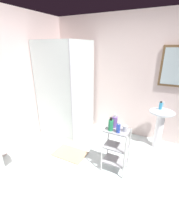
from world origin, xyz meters
TOP-DOWN VIEW (x-y plane):
  - ground_plane at (0.00, 0.00)m, footprint 4.20×4.20m
  - wall_back at (0.01, 1.85)m, footprint 4.20×0.14m
  - shower_stall at (-1.23, 1.17)m, footprint 0.92×0.92m
  - pedestal_sink at (0.65, 1.52)m, footprint 0.46×0.37m
  - sink_faucet at (0.65, 1.64)m, footprint 0.03×0.03m
  - storage_cart at (0.12, 0.49)m, footprint 0.38×0.28m
  - hand_soap_bottle at (0.61, 1.50)m, footprint 0.06×0.06m
  - shampoo_bottle_blue at (0.16, 0.43)m, footprint 0.06×0.06m
  - conditioner_bottle_purple at (0.06, 0.56)m, footprint 0.08×0.08m
  - body_wash_bottle_green at (0.04, 0.43)m, footprint 0.07×0.07m
  - rinse_cup at (0.24, 0.50)m, footprint 0.07×0.07m
  - bath_mat at (-0.76, 0.49)m, footprint 0.60×0.40m

SIDE VIEW (x-z plane):
  - ground_plane at x=0.00m, z-range -0.02..0.00m
  - bath_mat at x=-0.76m, z-range 0.00..0.02m
  - storage_cart at x=0.12m, z-range 0.07..0.81m
  - shower_stall at x=-1.23m, z-range -0.54..1.46m
  - pedestal_sink at x=0.65m, z-range 0.17..0.98m
  - rinse_cup at x=0.24m, z-range 0.74..0.83m
  - shampoo_bottle_blue at x=0.16m, z-range 0.73..0.89m
  - body_wash_bottle_green at x=0.04m, z-range 0.73..0.93m
  - conditioner_bottle_purple at x=0.06m, z-range 0.73..0.94m
  - sink_faucet at x=0.65m, z-range 0.81..0.91m
  - hand_soap_bottle at x=0.61m, z-range 0.80..0.95m
  - wall_back at x=0.01m, z-range 0.00..2.50m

